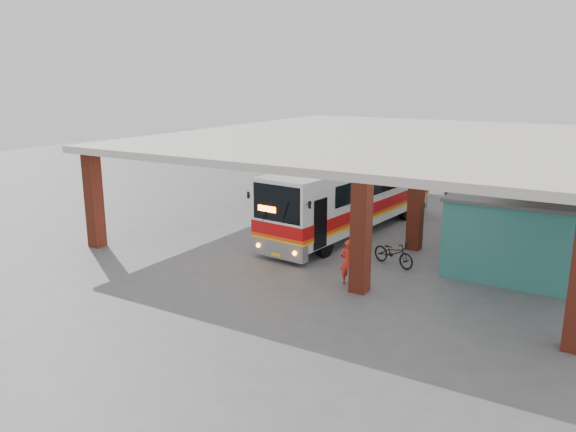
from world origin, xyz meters
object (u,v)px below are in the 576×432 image
(pedestrian, at_px, (348,262))
(red_chair, at_px, (484,225))
(motorcycle, at_px, (394,253))
(coach_bus, at_px, (353,195))

(pedestrian, distance_m, red_chair, 10.27)
(red_chair, bearing_deg, motorcycle, -112.79)
(motorcycle, height_order, pedestrian, pedestrian)
(coach_bus, height_order, pedestrian, coach_bus)
(motorcycle, xyz_separation_m, red_chair, (2.07, 7.00, -0.15))
(coach_bus, relative_size, red_chair, 15.71)
(motorcycle, bearing_deg, red_chair, 3.84)
(pedestrian, height_order, red_chair, pedestrian)
(pedestrian, bearing_deg, coach_bus, -88.61)
(pedestrian, bearing_deg, red_chair, -127.54)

